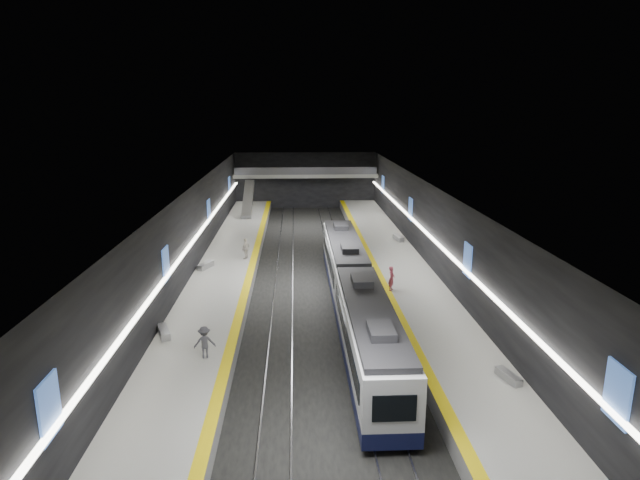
{
  "coord_description": "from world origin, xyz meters",
  "views": [
    {
      "loc": [
        -1.49,
        -41.59,
        14.48
      ],
      "look_at": [
        0.79,
        6.97,
        2.2
      ],
      "focal_mm": 30.0,
      "sensor_mm": 36.0,
      "label": 1
    }
  ],
  "objects_px": {
    "bench_right_far": "(398,238)",
    "passenger_right_a": "(392,279)",
    "train": "(354,290)",
    "bench_left_far": "(206,266)",
    "escalator": "(248,199)",
    "passenger_left_a": "(246,249)",
    "bench_right_near": "(508,376)",
    "bench_left_near": "(164,332)",
    "passenger_left_b": "(205,342)"
  },
  "relations": [
    {
      "from": "bench_right_far",
      "to": "passenger_left_a",
      "type": "height_order",
      "value": "passenger_left_a"
    },
    {
      "from": "escalator",
      "to": "bench_left_far",
      "type": "distance_m",
      "value": 23.78
    },
    {
      "from": "bench_left_far",
      "to": "bench_right_near",
      "type": "xyz_separation_m",
      "value": [
        18.34,
        -19.99,
        -0.03
      ]
    },
    {
      "from": "escalator",
      "to": "passenger_left_a",
      "type": "bearing_deg",
      "value": -85.88
    },
    {
      "from": "bench_right_near",
      "to": "passenger_right_a",
      "type": "height_order",
      "value": "passenger_right_a"
    },
    {
      "from": "bench_left_far",
      "to": "bench_right_near",
      "type": "height_order",
      "value": "bench_left_far"
    },
    {
      "from": "train",
      "to": "bench_right_far",
      "type": "height_order",
      "value": "train"
    },
    {
      "from": "bench_left_near",
      "to": "bench_right_near",
      "type": "distance_m",
      "value": 19.68
    },
    {
      "from": "train",
      "to": "bench_right_far",
      "type": "xyz_separation_m",
      "value": [
        6.56,
        18.34,
        -0.95
      ]
    },
    {
      "from": "escalator",
      "to": "bench_right_near",
      "type": "bearing_deg",
      "value": -69.11
    },
    {
      "from": "train",
      "to": "bench_left_far",
      "type": "xyz_separation_m",
      "value": [
        -11.68,
        9.45,
        -0.96
      ]
    },
    {
      "from": "passenger_left_a",
      "to": "train",
      "type": "bearing_deg",
      "value": 59.86
    },
    {
      "from": "bench_right_far",
      "to": "bench_left_far",
      "type": "bearing_deg",
      "value": -162.6
    },
    {
      "from": "escalator",
      "to": "bench_right_near",
      "type": "height_order",
      "value": "escalator"
    },
    {
      "from": "bench_right_far",
      "to": "passenger_right_a",
      "type": "distance_m",
      "value": 15.61
    },
    {
      "from": "train",
      "to": "passenger_left_b",
      "type": "relative_size",
      "value": 16.64
    },
    {
      "from": "passenger_right_a",
      "to": "bench_right_near",
      "type": "bearing_deg",
      "value": -140.53
    },
    {
      "from": "escalator",
      "to": "passenger_left_b",
      "type": "height_order",
      "value": "escalator"
    },
    {
      "from": "bench_right_near",
      "to": "passenger_left_a",
      "type": "distance_m",
      "value": 27.3
    },
    {
      "from": "passenger_left_b",
      "to": "bench_left_far",
      "type": "bearing_deg",
      "value": -90.96
    },
    {
      "from": "bench_left_near",
      "to": "bench_left_far",
      "type": "xyz_separation_m",
      "value": [
        0.32,
        13.73,
        0.0
      ]
    },
    {
      "from": "bench_right_near",
      "to": "passenger_left_b",
      "type": "xyz_separation_m",
      "value": [
        -15.69,
        3.23,
        0.7
      ]
    },
    {
      "from": "passenger_right_a",
      "to": "passenger_left_b",
      "type": "xyz_separation_m",
      "value": [
        -12.16,
        -10.44,
        -0.02
      ]
    },
    {
      "from": "train",
      "to": "bench_left_near",
      "type": "distance_m",
      "value": 12.78
    },
    {
      "from": "bench_right_near",
      "to": "bench_right_far",
      "type": "relative_size",
      "value": 0.83
    },
    {
      "from": "bench_left_far",
      "to": "passenger_left_a",
      "type": "xyz_separation_m",
      "value": [
        3.19,
        2.71,
        0.73
      ]
    },
    {
      "from": "bench_left_near",
      "to": "bench_right_near",
      "type": "height_order",
      "value": "bench_left_near"
    },
    {
      "from": "bench_left_far",
      "to": "bench_right_near",
      "type": "distance_m",
      "value": 27.13
    },
    {
      "from": "train",
      "to": "escalator",
      "type": "distance_m",
      "value": 34.59
    },
    {
      "from": "bench_left_near",
      "to": "bench_right_far",
      "type": "height_order",
      "value": "bench_right_far"
    },
    {
      "from": "train",
      "to": "passenger_left_b",
      "type": "bearing_deg",
      "value": -141.01
    },
    {
      "from": "train",
      "to": "escalator",
      "type": "bearing_deg",
      "value": 106.81
    },
    {
      "from": "passenger_right_a",
      "to": "passenger_left_a",
      "type": "bearing_deg",
      "value": 77.12
    },
    {
      "from": "bench_right_far",
      "to": "passenger_right_a",
      "type": "xyz_separation_m",
      "value": [
        -3.44,
        -15.21,
        0.68
      ]
    },
    {
      "from": "bench_left_near",
      "to": "passenger_left_a",
      "type": "distance_m",
      "value": 16.83
    },
    {
      "from": "passenger_left_b",
      "to": "passenger_right_a",
      "type": "bearing_deg",
      "value": -149.3
    },
    {
      "from": "bench_left_near",
      "to": "bench_right_near",
      "type": "relative_size",
      "value": 1.15
    },
    {
      "from": "escalator",
      "to": "bench_right_near",
      "type": "distance_m",
      "value": 46.75
    },
    {
      "from": "bench_right_near",
      "to": "passenger_left_a",
      "type": "relative_size",
      "value": 0.87
    },
    {
      "from": "passenger_right_a",
      "to": "passenger_left_b",
      "type": "height_order",
      "value": "passenger_right_a"
    },
    {
      "from": "escalator",
      "to": "passenger_left_a",
      "type": "height_order",
      "value": "escalator"
    },
    {
      "from": "bench_right_near",
      "to": "passenger_right_a",
      "type": "xyz_separation_m",
      "value": [
        -3.53,
        13.66,
        0.72
      ]
    },
    {
      "from": "escalator",
      "to": "passenger_left_b",
      "type": "xyz_separation_m",
      "value": [
        0.97,
        -40.42,
        -1.0
      ]
    },
    {
      "from": "escalator",
      "to": "bench_right_far",
      "type": "distance_m",
      "value": 22.25
    },
    {
      "from": "train",
      "to": "bench_left_near",
      "type": "bearing_deg",
      "value": -160.36
    },
    {
      "from": "train",
      "to": "bench_left_near",
      "type": "relative_size",
      "value": 15.55
    },
    {
      "from": "passenger_left_a",
      "to": "passenger_left_b",
      "type": "relative_size",
      "value": 1.07
    },
    {
      "from": "bench_left_near",
      "to": "passenger_left_a",
      "type": "relative_size",
      "value": 1.0
    },
    {
      "from": "bench_right_far",
      "to": "passenger_left_a",
      "type": "distance_m",
      "value": 16.29
    },
    {
      "from": "bench_right_far",
      "to": "passenger_right_a",
      "type": "height_order",
      "value": "passenger_right_a"
    }
  ]
}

